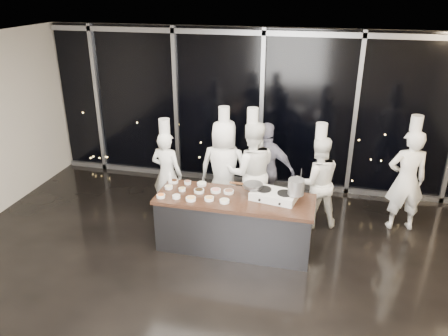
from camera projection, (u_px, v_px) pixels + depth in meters
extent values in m
plane|color=black|center=(221.00, 281.00, 6.30)|extent=(9.00, 9.00, 0.00)
cube|color=beige|center=(262.00, 110.00, 8.80)|extent=(9.00, 0.02, 3.20)
cube|color=white|center=(220.00, 55.00, 5.04)|extent=(9.00, 7.00, 0.02)
cube|color=black|center=(262.00, 110.00, 8.75)|extent=(8.90, 0.04, 3.18)
cube|color=#919399|center=(264.00, 33.00, 8.11)|extent=(8.90, 0.08, 0.10)
cube|color=#919399|center=(259.00, 181.00, 9.31)|extent=(8.90, 0.08, 0.10)
cube|color=#919399|center=(98.00, 100.00, 9.47)|extent=(0.08, 0.08, 3.20)
cube|color=#919399|center=(176.00, 105.00, 9.09)|extent=(0.08, 0.08, 3.20)
cube|color=#919399|center=(262.00, 111.00, 8.70)|extent=(0.08, 0.08, 3.20)
cube|color=#919399|center=(355.00, 117.00, 8.31)|extent=(0.08, 0.08, 3.20)
cube|color=#3C3D42|center=(235.00, 225.00, 6.94)|extent=(2.40, 0.80, 0.84)
cube|color=#3F241A|center=(235.00, 199.00, 6.76)|extent=(2.46, 0.86, 0.06)
cube|color=silver|center=(274.00, 195.00, 6.69)|extent=(0.75, 0.54, 0.12)
cylinder|color=black|center=(264.00, 189.00, 6.73)|extent=(0.27, 0.27, 0.02)
cylinder|color=black|center=(285.00, 193.00, 6.60)|extent=(0.27, 0.27, 0.02)
cylinder|color=black|center=(259.00, 200.00, 6.57)|extent=(0.04, 0.03, 0.04)
cylinder|color=black|center=(279.00, 204.00, 6.45)|extent=(0.04, 0.03, 0.04)
cylinder|color=slate|center=(253.00, 185.00, 6.78)|extent=(0.36, 0.36, 0.05)
cube|color=#4C2B14|center=(238.00, 182.00, 6.88)|extent=(0.22, 0.07, 0.02)
cylinder|color=#A5A5A8|center=(296.00, 187.00, 6.51)|extent=(0.28, 0.28, 0.24)
cylinder|color=white|center=(161.00, 196.00, 6.75)|extent=(0.13, 0.13, 0.04)
cylinder|color=orange|center=(161.00, 195.00, 6.75)|extent=(0.11, 0.11, 0.01)
cylinder|color=white|center=(169.00, 187.00, 7.04)|extent=(0.13, 0.13, 0.04)
cylinder|color=beige|center=(169.00, 186.00, 7.03)|extent=(0.11, 0.11, 0.01)
cylinder|color=white|center=(174.00, 181.00, 7.25)|extent=(0.13, 0.13, 0.04)
cylinder|color=#321B0F|center=(174.00, 180.00, 7.24)|extent=(0.11, 0.11, 0.01)
cylinder|color=white|center=(176.00, 197.00, 6.74)|extent=(0.12, 0.12, 0.04)
cylinder|color=beige|center=(176.00, 196.00, 6.73)|extent=(0.10, 0.10, 0.01)
cylinder|color=white|center=(182.00, 189.00, 6.97)|extent=(0.11, 0.11, 0.04)
cylinder|color=tan|center=(182.00, 188.00, 6.96)|extent=(0.09, 0.09, 0.01)
cylinder|color=white|center=(188.00, 182.00, 7.21)|extent=(0.11, 0.11, 0.04)
cylinder|color=#915D48|center=(188.00, 182.00, 7.20)|extent=(0.09, 0.09, 0.01)
cylinder|color=white|center=(191.00, 199.00, 6.67)|extent=(0.16, 0.16, 0.04)
cylinder|color=#EFAB62|center=(191.00, 198.00, 6.66)|extent=(0.13, 0.13, 0.01)
cylinder|color=white|center=(199.00, 191.00, 6.92)|extent=(0.16, 0.16, 0.04)
cylinder|color=black|center=(199.00, 190.00, 6.91)|extent=(0.13, 0.13, 0.01)
cylinder|color=white|center=(202.00, 184.00, 7.16)|extent=(0.15, 0.15, 0.04)
cylinder|color=beige|center=(202.00, 183.00, 7.15)|extent=(0.13, 0.13, 0.01)
cylinder|color=white|center=(209.00, 199.00, 6.67)|extent=(0.15, 0.15, 0.04)
cylinder|color=tan|center=(209.00, 198.00, 6.67)|extent=(0.12, 0.12, 0.01)
cylinder|color=white|center=(216.00, 191.00, 6.93)|extent=(0.16, 0.16, 0.04)
cylinder|color=tan|center=(216.00, 190.00, 6.92)|extent=(0.13, 0.13, 0.01)
cylinder|color=white|center=(224.00, 201.00, 6.60)|extent=(0.15, 0.15, 0.04)
cylinder|color=beige|center=(224.00, 200.00, 6.59)|extent=(0.12, 0.12, 0.01)
cylinder|color=white|center=(229.00, 192.00, 6.89)|extent=(0.16, 0.16, 0.04)
cylinder|color=brown|center=(229.00, 191.00, 6.89)|extent=(0.13, 0.13, 0.01)
cylinder|color=white|center=(170.00, 179.00, 7.16)|extent=(0.06, 0.06, 0.17)
cone|color=white|center=(170.00, 173.00, 7.12)|extent=(0.05, 0.05, 0.06)
imported|color=white|center=(167.00, 174.00, 7.83)|extent=(0.63, 0.46, 1.60)
cylinder|color=white|center=(164.00, 126.00, 7.47)|extent=(0.22, 0.22, 0.26)
imported|color=white|center=(224.00, 169.00, 7.74)|extent=(0.89, 0.59, 1.82)
cylinder|color=white|center=(224.00, 114.00, 7.34)|extent=(0.19, 0.19, 0.26)
imported|color=white|center=(251.00, 172.00, 7.59)|extent=(1.06, 0.92, 1.84)
cylinder|color=white|center=(253.00, 116.00, 7.19)|extent=(0.24, 0.24, 0.26)
imported|color=#15163B|center=(266.00, 170.00, 7.81)|extent=(1.08, 0.57, 1.75)
imported|color=white|center=(317.00, 182.00, 7.47)|extent=(0.95, 0.84, 1.64)
cylinder|color=white|center=(321.00, 131.00, 7.10)|extent=(0.24, 0.24, 0.26)
imported|color=white|center=(406.00, 180.00, 7.33)|extent=(0.73, 0.55, 1.80)
cylinder|color=white|center=(417.00, 123.00, 6.94)|extent=(0.22, 0.22, 0.26)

